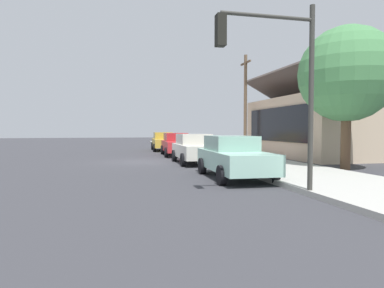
{
  "coord_description": "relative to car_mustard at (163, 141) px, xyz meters",
  "views": [
    {
      "loc": [
        19.41,
        -1.7,
        1.83
      ],
      "look_at": [
        -1.82,
        3.3,
        0.9
      ],
      "focal_mm": 31.66,
      "sensor_mm": 36.0,
      "label": 1
    }
  ],
  "objects": [
    {
      "name": "traffic_light_main",
      "position": [
        21.13,
        -0.09,
        2.68
      ],
      "size": [
        0.37,
        2.79,
        5.2
      ],
      "color": "#383833",
      "rests_on": "ground"
    },
    {
      "name": "car_seafoam",
      "position": [
        17.37,
        0.12,
        0.0
      ],
      "size": [
        4.71,
        2.18,
        1.59
      ],
      "rotation": [
        0.0,
        0.0,
        -0.04
      ],
      "color": "#9ED1BC",
      "rests_on": "ground"
    },
    {
      "name": "sidewalk_curb",
      "position": [
        10.03,
        2.97,
        -0.74
      ],
      "size": [
        60.0,
        4.2,
        0.16
      ],
      "primitive_type": "cube",
      "color": "#B2AFA8",
      "rests_on": "ground"
    },
    {
      "name": "storefront_building",
      "position": [
        8.98,
        9.35,
        1.3
      ],
      "size": [
        10.52,
        6.6,
        5.76
      ],
      "color": "#CCB293",
      "rests_on": "ground"
    },
    {
      "name": "car_ivory",
      "position": [
        11.61,
        0.02,
        -0.0
      ],
      "size": [
        4.47,
        2.14,
        1.59
      ],
      "rotation": [
        0.0,
        0.0,
        -0.02
      ],
      "color": "silver",
      "rests_on": "ground"
    },
    {
      "name": "fire_hydrant_red",
      "position": [
        10.46,
        1.57,
        -0.32
      ],
      "size": [
        0.22,
        0.22,
        0.71
      ],
      "color": "red",
      "rests_on": "sidewalk_curb"
    },
    {
      "name": "car_cherry",
      "position": [
        5.91,
        0.05,
        -0.0
      ],
      "size": [
        4.96,
        2.13,
        1.59
      ],
      "rotation": [
        0.0,
        0.0,
        -0.06
      ],
      "color": "red",
      "rests_on": "ground"
    },
    {
      "name": "car_mustard",
      "position": [
        0.0,
        0.0,
        0.0
      ],
      "size": [
        4.9,
        2.17,
        1.59
      ],
      "rotation": [
        0.0,
        0.0,
        -0.06
      ],
      "color": "gold",
      "rests_on": "ground"
    },
    {
      "name": "utility_pole_wooden",
      "position": [
        5.16,
        5.57,
        3.11
      ],
      "size": [
        1.8,
        0.24,
        7.5
      ],
      "color": "brown",
      "rests_on": "ground"
    },
    {
      "name": "shade_tree",
      "position": [
        16.04,
        6.03,
        3.51
      ],
      "size": [
        4.31,
        4.31,
        6.5
      ],
      "color": "brown",
      "rests_on": "ground"
    },
    {
      "name": "ground_plane",
      "position": [
        10.03,
        -2.63,
        -0.82
      ],
      "size": [
        120.0,
        120.0,
        0.0
      ],
      "primitive_type": "plane",
      "color": "#38383D"
    }
  ]
}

